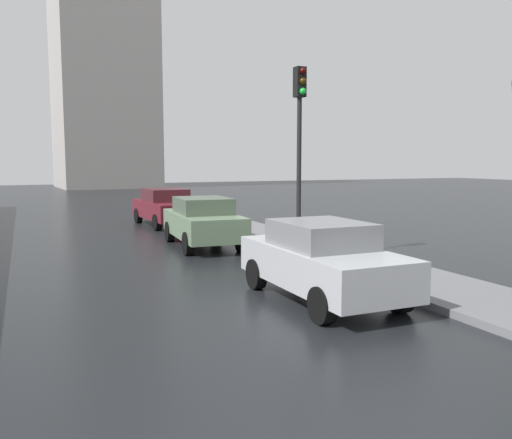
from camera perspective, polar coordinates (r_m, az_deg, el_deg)
car_silver_near_kerb at (r=9.90m, az=7.13°, el=-4.37°), size 1.77×3.89×1.47m
car_maroon_far_ahead at (r=21.55m, az=-9.71°, el=1.36°), size 2.00×4.20×1.48m
car_green_behind_camera at (r=16.04m, az=-5.73°, el=-0.18°), size 1.97×4.08×1.49m
traffic_light at (r=13.71m, az=4.74°, el=9.89°), size 0.26×0.39×4.81m
distant_tower at (r=56.16m, az=-16.23°, el=18.19°), size 9.61×9.55×33.50m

